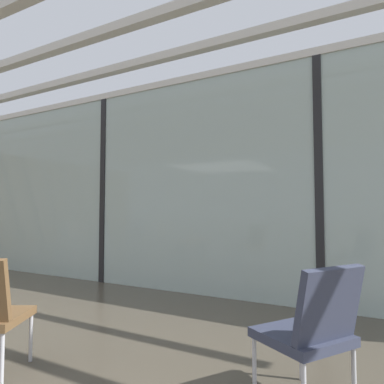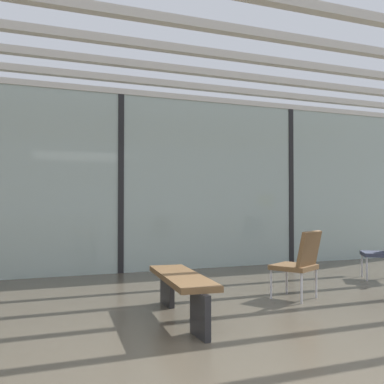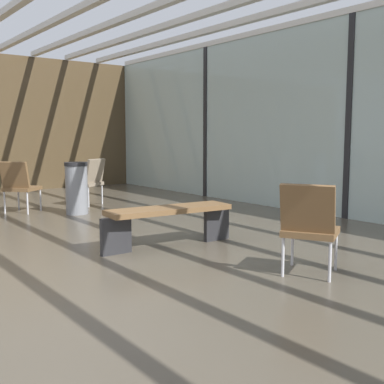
{
  "view_description": "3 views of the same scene",
  "coord_description": "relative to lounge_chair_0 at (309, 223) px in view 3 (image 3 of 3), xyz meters",
  "views": [
    {
      "loc": [
        4.16,
        0.75,
        1.19
      ],
      "look_at": [
        1.91,
        4.84,
        1.45
      ],
      "focal_mm": 32.31,
      "sensor_mm": 36.0,
      "label": 1
    },
    {
      "loc": [
        -1.77,
        -2.62,
        1.23
      ],
      "look_at": [
        1.48,
        5.52,
        1.43
      ],
      "focal_mm": 42.43,
      "sensor_mm": 36.0,
      "label": 2
    },
    {
      "loc": [
        4.42,
        -1.25,
        1.3
      ],
      "look_at": [
        -0.78,
        2.72,
        0.52
      ],
      "focal_mm": 44.64,
      "sensor_mm": 36.0,
      "label": 3
    }
  ],
  "objects": [
    {
      "name": "lounge_chair_1",
      "position": [
        -5.31,
        -0.95,
        0.0
      ],
      "size": [
        0.71,
        0.71,
        0.87
      ],
      "rotation": [
        0.0,
        0.0,
        3.86
      ],
      "color": "brown",
      "rests_on": "ground"
    },
    {
      "name": "lounge_chair_0",
      "position": [
        0.0,
        0.0,
        0.0
      ],
      "size": [
        0.67,
        0.69,
        0.87
      ],
      "rotation": [
        0.0,
        0.0,
        3.65
      ],
      "color": "brown",
      "rests_on": "ground"
    },
    {
      "name": "waiting_bench",
      "position": [
        -1.74,
        -0.36,
        -0.13
      ],
      "size": [
        0.55,
        1.69,
        0.47
      ],
      "rotation": [
        0.0,
        0.0,
        1.47
      ],
      "color": "brown",
      "rests_on": "ground"
    },
    {
      "name": "window_mullion_1",
      "position": [
        -1.64,
        2.97,
        1.07
      ],
      "size": [
        0.1,
        0.12,
        3.12
      ],
      "primitive_type": "cube",
      "color": "black",
      "rests_on": "ground"
    },
    {
      "name": "ground_plane",
      "position": [
        -1.64,
        -2.23,
        -0.49
      ],
      "size": [
        60.0,
        60.0,
        0.0
      ],
      "primitive_type": "plane",
      "color": "#4C4438"
    },
    {
      "name": "lounge_chair_3",
      "position": [
        -5.38,
        0.36,
        0.0
      ],
      "size": [
        0.69,
        0.67,
        0.87
      ],
      "rotation": [
        0.0,
        0.0,
        5.2
      ],
      "color": "#7F705B",
      "rests_on": "ground"
    },
    {
      "name": "glass_curtain_wall",
      "position": [
        -1.64,
        2.97,
        1.07
      ],
      "size": [
        14.0,
        0.08,
        3.12
      ],
      "primitive_type": "cube",
      "color": "#A3B7B2",
      "rests_on": "ground"
    },
    {
      "name": "window_mullion_0",
      "position": [
        -5.14,
        2.97,
        1.07
      ],
      "size": [
        0.1,
        0.12,
        3.12
      ],
      "primitive_type": "cube",
      "color": "black",
      "rests_on": "ground"
    },
    {
      "name": "trash_bin",
      "position": [
        -4.62,
        -0.24,
        -0.06
      ],
      "size": [
        0.38,
        0.38,
        0.86
      ],
      "color": "slate",
      "rests_on": "ground"
    }
  ]
}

